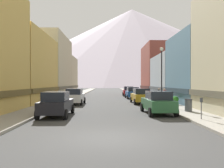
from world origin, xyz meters
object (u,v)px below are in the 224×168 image
car_left_0 (56,104)px  car_left_1 (75,96)px  car_right_0 (158,102)px  parking_meter_near (201,105)px  car_right_1 (141,96)px  pedestrian_1 (159,95)px  car_right_3 (128,91)px  pedestrian_0 (164,96)px  car_right_2 (132,93)px  potted_plant_0 (175,100)px  streetlamp_right (162,67)px  trash_bin_right (188,105)px  potted_plant_1 (176,100)px

car_left_0 → car_left_1: size_ratio=1.01×
car_right_0 → car_left_1: bearing=133.2°
car_right_0 → parking_meter_near: car_right_0 is taller
car_right_1 → pedestrian_1: bearing=28.0°
car_right_3 → parking_meter_near: 28.16m
car_right_1 → pedestrian_0: bearing=-28.8°
car_right_2 → potted_plant_0: size_ratio=4.95×
car_left_1 → car_right_3: same height
potted_plant_0 → pedestrian_1: 4.17m
car_right_1 → car_left_1: bearing=-174.0°
car_right_3 → pedestrian_0: 17.21m
car_left_1 → streetlamp_right: 10.09m
car_left_1 → trash_bin_right: bearing=-37.2°
car_left_0 → pedestrian_1: bearing=48.2°
car_left_0 → potted_plant_0: bearing=33.5°
car_right_3 → streetlamp_right: size_ratio=0.76×
pedestrian_1 → streetlamp_right: (-0.90, -5.02, 3.08)m
potted_plant_1 → streetlamp_right: 3.80m
car_left_0 → trash_bin_right: bearing=8.2°
car_right_1 → parking_meter_near: 12.55m
car_right_0 → car_right_1: 8.90m
car_left_1 → pedestrian_1: 10.27m
car_right_1 → potted_plant_0: (3.20, -2.80, -0.27)m
car_right_1 → trash_bin_right: 8.87m
pedestrian_0 → parking_meter_near: bearing=-92.6°
car_left_0 → car_left_1: (-0.00, 9.16, 0.00)m
pedestrian_0 → pedestrian_1: (-0.00, 2.65, -0.02)m
car_right_0 → car_left_0: bearing=-172.1°
trash_bin_right → car_right_2: bearing=98.4°
car_right_1 → parking_meter_near: car_right_1 is taller
car_right_0 → potted_plant_1: 6.67m
potted_plant_1 → car_right_3: bearing=99.7°
parking_meter_near → trash_bin_right: bearing=81.3°
parking_meter_near → car_left_0: bearing=165.6°
parking_meter_near → streetlamp_right: size_ratio=0.23×
car_right_2 → trash_bin_right: size_ratio=4.53×
pedestrian_1 → trash_bin_right: bearing=-89.4°
pedestrian_0 → pedestrian_1: bearing=90.0°
parking_meter_near → car_right_0: bearing=119.1°
car_left_1 → potted_plant_1: car_left_1 is taller
car_left_1 → pedestrian_0: 10.07m
car_right_1 → trash_bin_right: car_right_1 is taller
car_right_0 → potted_plant_0: 6.90m
car_right_2 → car_right_3: size_ratio=1.00×
parking_meter_near → potted_plant_1: (1.25, 9.34, -0.39)m
potted_plant_0 → trash_bin_right: bearing=-96.5°
potted_plant_0 → pedestrian_0: size_ratio=0.53×
trash_bin_right → parking_meter_near: bearing=-98.7°
car_right_3 → streetlamp_right: streetlamp_right is taller
streetlamp_right → potted_plant_1: bearing=21.9°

